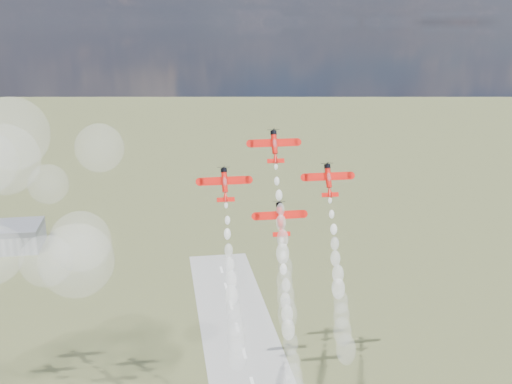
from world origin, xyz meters
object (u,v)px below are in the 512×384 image
object	(u,v)px
plane_lead	(274,146)
plane_right	(329,179)
plane_slot	(280,218)
plane_left	(225,184)

from	to	relation	value
plane_lead	plane_right	world-z (taller)	plane_lead
plane_lead	plane_slot	size ratio (longest dim) A/B	1.00
plane_lead	plane_slot	world-z (taller)	plane_lead
plane_right	plane_slot	world-z (taller)	plane_right
plane_left	plane_right	xyz separation A→B (m)	(29.48, 0.00, 0.00)
plane_slot	plane_left	bearing A→B (deg)	162.94
plane_left	plane_right	distance (m)	29.48
plane_left	plane_right	world-z (taller)	same
plane_left	plane_right	bearing A→B (deg)	0.00
plane_lead	plane_slot	xyz separation A→B (m)	(0.00, -9.05, -18.55)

